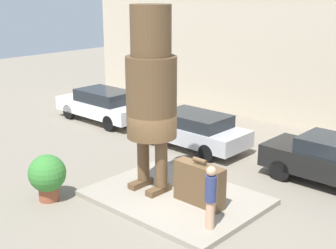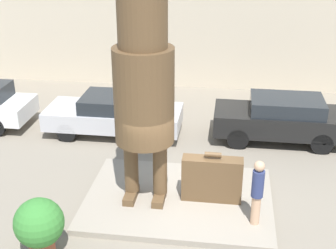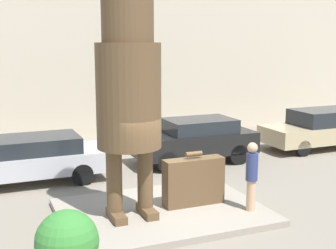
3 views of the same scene
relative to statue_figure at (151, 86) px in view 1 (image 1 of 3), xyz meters
The scene contains 10 objects.
ground_plane 3.45m from the statue_figure, ahead, with size 60.00×60.00×0.00m, color gray.
pedestal 3.37m from the statue_figure, ahead, with size 4.88×3.64×0.16m.
building_backdrop 9.63m from the statue_figure, 84.92° to the left, with size 28.00×0.60×6.95m.
statue_figure is the anchor object (origin of this frame).
giant_suitcase 3.10m from the statue_figure, ahead, with size 1.55×0.42×1.36m.
tourist 3.69m from the statue_figure, 15.78° to the right, with size 0.29×0.29×1.69m.
parked_car_white 8.71m from the statue_figure, 150.34° to the left, with size 4.71×1.80×1.51m.
parked_car_silver 5.14m from the statue_figure, 113.93° to the left, with size 4.61×1.83×1.40m.
parked_car_black 6.22m from the statue_figure, 48.71° to the left, with size 4.26×1.76×1.54m.
planter_pot 3.99m from the statue_figure, 128.43° to the right, with size 1.10×1.10×1.40m.
Camera 1 is at (8.34, -9.47, 6.04)m, focal length 50.00 mm.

